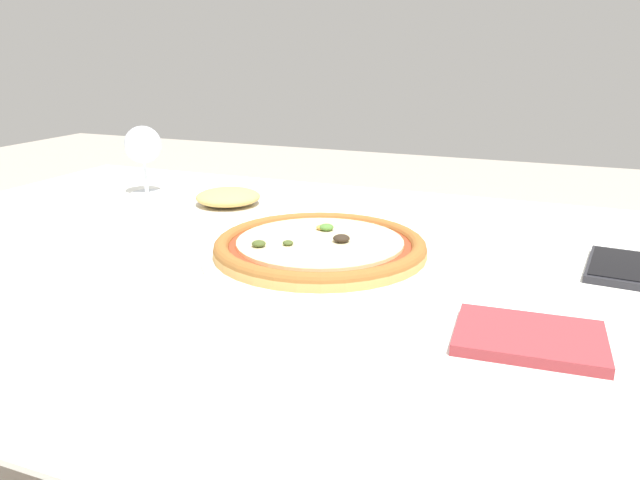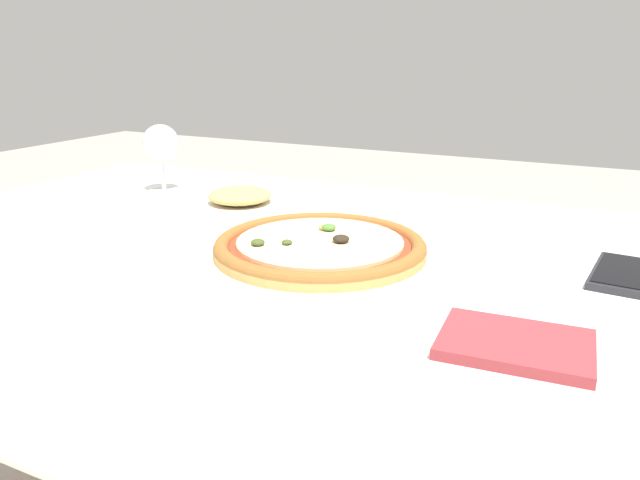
{
  "view_description": "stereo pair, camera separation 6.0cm",
  "coord_description": "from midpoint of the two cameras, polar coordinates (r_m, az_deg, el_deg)",
  "views": [
    {
      "loc": [
        0.39,
        -0.77,
        1.0
      ],
      "look_at": [
        0.08,
        0.01,
        0.73
      ],
      "focal_mm": 35.0,
      "sensor_mm": 36.0,
      "label": 1
    },
    {
      "loc": [
        0.45,
        -0.74,
        1.0
      ],
      "look_at": [
        0.08,
        0.01,
        0.73
      ],
      "focal_mm": 35.0,
      "sensor_mm": 36.0,
      "label": 2
    }
  ],
  "objects": [
    {
      "name": "dining_table",
      "position": [
        0.94,
        -2.75,
        -5.85
      ],
      "size": [
        1.42,
        0.98,
        0.7
      ],
      "color": "brown",
      "rests_on": "ground_plane"
    },
    {
      "name": "cell_phone",
      "position": [
        0.93,
        27.58,
        -2.77
      ],
      "size": [
        0.08,
        0.15,
        0.01
      ],
      "color": "#232328",
      "rests_on": "dining_table"
    },
    {
      "name": "pizza_plate",
      "position": [
        0.89,
        1.93,
        -0.82
      ],
      "size": [
        0.34,
        0.34,
        0.04
      ],
      "color": "white",
      "rests_on": "dining_table"
    },
    {
      "name": "napkin_folded",
      "position": [
        0.68,
        19.91,
        -8.99
      ],
      "size": [
        0.16,
        0.12,
        0.01
      ],
      "color": "#933338",
      "rests_on": "dining_table"
    },
    {
      "name": "side_plate",
      "position": [
        1.18,
        -5.87,
        3.6
      ],
      "size": [
        0.21,
        0.21,
        0.04
      ],
      "color": "white",
      "rests_on": "dining_table"
    },
    {
      "name": "wine_glass_far_left",
      "position": [
        1.33,
        -13.09,
        8.48
      ],
      "size": [
        0.07,
        0.07,
        0.14
      ],
      "color": "silver",
      "rests_on": "dining_table"
    }
  ]
}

